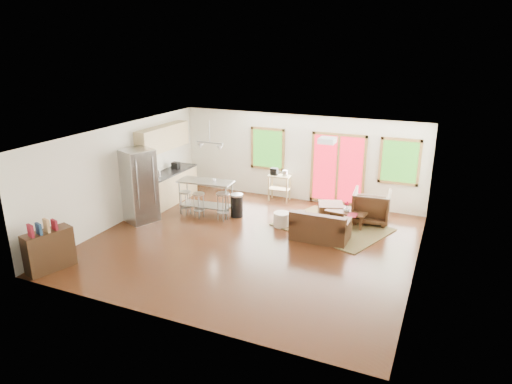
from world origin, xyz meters
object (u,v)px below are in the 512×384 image
at_px(island, 206,191).
at_px(ottoman, 331,211).
at_px(rug, 332,227).
at_px(coffee_table, 347,212).
at_px(loveseat, 320,228).
at_px(refrigerator, 139,185).
at_px(kitchen_cart, 279,179).
at_px(armchair, 371,205).

bearing_deg(island, ottoman, 17.24).
xyz_separation_m(rug, ottoman, (-0.21, 0.60, 0.21)).
relative_size(rug, coffee_table, 2.40).
bearing_deg(loveseat, ottoman, 94.35).
relative_size(coffee_table, ottoman, 1.67).
bearing_deg(ottoman, refrigerator, -155.27).
bearing_deg(loveseat, island, 172.76).
relative_size(coffee_table, kitchen_cart, 1.09).
distance_m(island, kitchen_cart, 2.37).
bearing_deg(ottoman, rug, -70.30).
bearing_deg(armchair, refrigerator, 17.04).
xyz_separation_m(ottoman, kitchen_cart, (-1.84, 0.85, 0.47)).
bearing_deg(rug, island, -173.04).
relative_size(loveseat, armchair, 1.43).
xyz_separation_m(refrigerator, kitchen_cart, (2.84, 3.01, -0.30)).
distance_m(rug, ottoman, 0.66).
height_order(coffee_table, refrigerator, refrigerator).
distance_m(loveseat, ottoman, 1.45).
bearing_deg(armchair, loveseat, 55.37).
bearing_deg(refrigerator, coffee_table, 42.79).
relative_size(coffee_table, island, 0.69).
xyz_separation_m(rug, kitchen_cart, (-2.06, 1.44, 0.67)).
xyz_separation_m(rug, refrigerator, (-4.90, -1.56, 0.97)).
relative_size(rug, kitchen_cart, 2.60).
bearing_deg(kitchen_cart, coffee_table, -25.38).
relative_size(ottoman, refrigerator, 0.33).
height_order(coffee_table, ottoman, ottoman).
bearing_deg(coffee_table, ottoman, 152.26).
distance_m(coffee_table, refrigerator, 5.56).
distance_m(rug, armchair, 1.24).
bearing_deg(rug, refrigerator, -162.30).
bearing_deg(coffee_table, loveseat, -108.48).
distance_m(loveseat, island, 3.46).
distance_m(loveseat, coffee_table, 1.25).
distance_m(armchair, kitchen_cart, 2.96).
bearing_deg(refrigerator, loveseat, 31.20).
xyz_separation_m(coffee_table, island, (-3.81, -0.76, 0.30)).
bearing_deg(loveseat, refrigerator, -171.75).
height_order(rug, coffee_table, coffee_table).
relative_size(loveseat, refrigerator, 0.70).
height_order(rug, armchair, armchair).
bearing_deg(ottoman, loveseat, -85.48).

